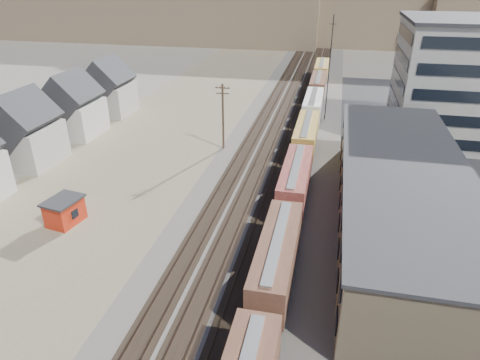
% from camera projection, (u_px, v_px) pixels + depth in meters
% --- Properties ---
extents(ballast_bed, '(18.00, 200.00, 0.06)m').
position_uv_depth(ballast_bed, '(285.00, 135.00, 70.86)').
color(ballast_bed, '#4C4742').
rests_on(ballast_bed, ground).
extents(dirt_yard, '(24.00, 180.00, 0.03)m').
position_uv_depth(dirt_yard, '(148.00, 147.00, 66.01)').
color(dirt_yard, '#71684E').
rests_on(dirt_yard, ground).
extents(asphalt_lot, '(26.00, 120.00, 0.04)m').
position_uv_depth(asphalt_lot, '(445.00, 189.00, 53.47)').
color(asphalt_lot, '#232326').
rests_on(asphalt_lot, ground).
extents(rail_tracks, '(11.40, 200.00, 0.24)m').
position_uv_depth(rail_tracks, '(282.00, 134.00, 70.93)').
color(rail_tracks, black).
rests_on(rail_tracks, ground).
extents(freight_train, '(3.00, 119.74, 4.46)m').
position_uv_depth(freight_train, '(301.00, 155.00, 56.26)').
color(freight_train, black).
rests_on(freight_train, ground).
extents(warehouse, '(12.40, 40.40, 7.25)m').
position_uv_depth(warehouse, '(400.00, 195.00, 44.47)').
color(warehouse, tan).
rests_on(warehouse, ground).
extents(office_tower, '(22.60, 18.60, 18.45)m').
position_uv_depth(office_tower, '(473.00, 81.00, 65.66)').
color(office_tower, '#9E998E').
rests_on(office_tower, ground).
extents(utility_pole_north, '(2.20, 0.32, 10.00)m').
position_uv_depth(utility_pole_north, '(223.00, 115.00, 63.17)').
color(utility_pole_north, '#382619').
rests_on(utility_pole_north, ground).
extents(radio_mast, '(1.20, 0.16, 18.00)m').
position_uv_depth(radio_mast, '(329.00, 69.00, 74.40)').
color(radio_mast, black).
rests_on(radio_mast, ground).
extents(maintenance_shed, '(3.66, 4.40, 2.89)m').
position_uv_depth(maintenance_shed, '(65.00, 211.00, 45.80)').
color(maintenance_shed, red).
rests_on(maintenance_shed, ground).
extents(parked_car_blue, '(5.66, 5.12, 1.46)m').
position_uv_depth(parked_car_blue, '(424.00, 149.00, 63.32)').
color(parked_car_blue, navy).
rests_on(parked_car_blue, ground).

